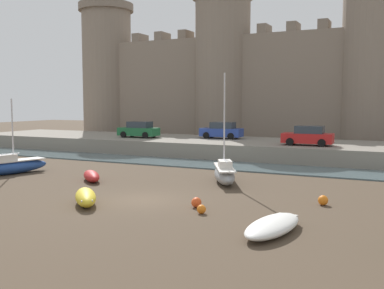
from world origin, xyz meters
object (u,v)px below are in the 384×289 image
at_px(mooring_buoy_mid_mud, 323,200).
at_px(car_quay_centre_west, 139,130).
at_px(mooring_buoy_near_channel, 196,202).
at_px(sailboat_midflat_left, 224,173).
at_px(car_quay_centre_east, 308,136).
at_px(rowboat_near_channel_right, 273,225).
at_px(car_quay_west, 222,131).
at_px(rowboat_midflat_centre, 91,176).
at_px(rowboat_foreground_right, 86,197).
at_px(mooring_buoy_off_centre, 201,209).
at_px(sailboat_foreground_centre, 10,166).

height_order(mooring_buoy_mid_mud, car_quay_centre_west, car_quay_centre_west).
distance_m(mooring_buoy_near_channel, car_quay_centre_west, 25.29).
relative_size(sailboat_midflat_left, car_quay_centre_east, 1.63).
bearing_deg(rowboat_near_channel_right, car_quay_west, 115.92).
height_order(rowboat_midflat_centre, car_quay_west, car_quay_west).
height_order(rowboat_midflat_centre, car_quay_centre_west, car_quay_centre_west).
bearing_deg(rowboat_foreground_right, car_quay_west, 96.09).
height_order(rowboat_midflat_centre, mooring_buoy_near_channel, rowboat_midflat_centre).
relative_size(mooring_buoy_near_channel, mooring_buoy_off_centre, 1.19).
relative_size(rowboat_near_channel_right, rowboat_foreground_right, 1.37).
relative_size(mooring_buoy_near_channel, mooring_buoy_mid_mud, 1.01).
xyz_separation_m(rowboat_midflat_centre, mooring_buoy_near_channel, (9.00, -3.60, -0.10)).
height_order(rowboat_foreground_right, rowboat_midflat_centre, rowboat_foreground_right).
distance_m(rowboat_midflat_centre, car_quay_west, 18.77).
height_order(mooring_buoy_mid_mud, car_quay_west, car_quay_west).
relative_size(rowboat_near_channel_right, mooring_buoy_mid_mud, 8.35).
distance_m(car_quay_west, car_quay_centre_west, 8.43).
bearing_deg(sailboat_foreground_centre, mooring_buoy_mid_mud, -0.86).
bearing_deg(sailboat_foreground_centre, car_quay_centre_west, 89.31).
bearing_deg(sailboat_midflat_left, rowboat_midflat_centre, -158.51).
xyz_separation_m(car_quay_centre_east, car_quay_centre_west, (-17.17, 1.13, 0.00)).
distance_m(rowboat_foreground_right, car_quay_centre_west, 24.11).
distance_m(rowboat_midflat_centre, car_quay_centre_west, 17.57).
bearing_deg(car_quay_centre_west, rowboat_foreground_right, -63.79).
bearing_deg(rowboat_foreground_right, rowboat_midflat_centre, 125.89).
relative_size(rowboat_foreground_right, rowboat_midflat_centre, 1.10).
relative_size(car_quay_west, car_quay_centre_west, 1.00).
distance_m(rowboat_near_channel_right, mooring_buoy_off_centre, 3.99).
bearing_deg(rowboat_near_channel_right, mooring_buoy_mid_mud, 80.54).
distance_m(mooring_buoy_off_centre, car_quay_centre_west, 26.49).
height_order(sailboat_midflat_left, rowboat_midflat_centre, sailboat_midflat_left).
bearing_deg(mooring_buoy_mid_mud, sailboat_midflat_left, 151.31).
relative_size(sailboat_foreground_centre, car_quay_centre_east, 1.37).
bearing_deg(sailboat_foreground_centre, rowboat_midflat_centre, 1.59).
height_order(mooring_buoy_mid_mud, car_quay_centre_east, car_quay_centre_east).
bearing_deg(car_quay_centre_east, car_quay_west, 158.38).
xyz_separation_m(sailboat_midflat_left, car_quay_centre_east, (2.69, 11.95, 1.58)).
relative_size(mooring_buoy_near_channel, car_quay_centre_west, 0.12).
bearing_deg(car_quay_centre_west, rowboat_near_channel_right, -47.95).
height_order(sailboat_midflat_left, mooring_buoy_near_channel, sailboat_midflat_left).
relative_size(sailboat_foreground_centre, car_quay_centre_west, 1.37).
bearing_deg(rowboat_foreground_right, car_quay_centre_west, 116.21).
xyz_separation_m(rowboat_near_channel_right, sailboat_midflat_left, (-5.60, 9.18, 0.31)).
distance_m(rowboat_near_channel_right, car_quay_centre_west, 30.03).
bearing_deg(car_quay_west, rowboat_foreground_right, -83.91).
bearing_deg(car_quay_centre_east, sailboat_foreground_centre, -138.80).
distance_m(sailboat_midflat_left, car_quay_west, 16.91).
xyz_separation_m(sailboat_foreground_centre, mooring_buoy_mid_mud, (21.21, -0.32, -0.32)).
bearing_deg(rowboat_foreground_right, mooring_buoy_near_channel, 19.82).
relative_size(car_quay_centre_east, car_quay_west, 1.00).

